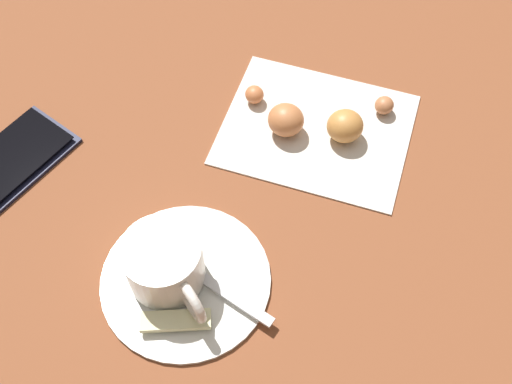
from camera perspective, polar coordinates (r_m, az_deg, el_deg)
name	(u,v)px	position (r m, az deg, el deg)	size (l,w,h in m)	color
ground_plane	(260,183)	(0.60, 0.40, 0.85)	(1.80, 1.80, 0.00)	brown
saucer	(186,279)	(0.55, -6.49, -7.98)	(0.15, 0.15, 0.01)	silver
espresso_cup	(165,264)	(0.52, -8.36, -6.60)	(0.07, 0.09, 0.05)	silver
teaspoon	(188,267)	(0.54, -6.32, -6.91)	(0.04, 0.13, 0.01)	silver
sugar_packet	(176,321)	(0.53, -7.42, -11.65)	(0.06, 0.02, 0.01)	beige
napkin	(316,129)	(0.64, 5.56, 5.81)	(0.15, 0.19, 0.00)	silver
croissant	(318,120)	(0.62, 5.70, 6.60)	(0.09, 0.15, 0.03)	#CA7344
cell_phone	(7,164)	(0.65, -21.91, 2.43)	(0.15, 0.10, 0.01)	#191C34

